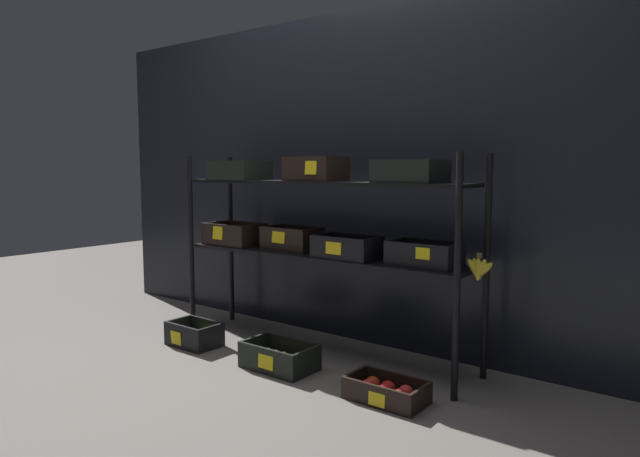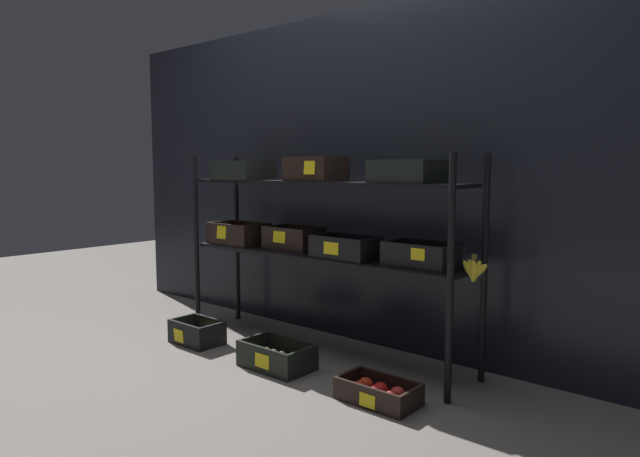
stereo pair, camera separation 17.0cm
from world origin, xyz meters
The scene contains 6 objects.
ground_plane centered at (0.00, 0.00, 0.00)m, with size 10.00×10.00×0.00m, color #605B56.
storefront_wall centered at (0.00, 0.37, 0.98)m, with size 4.19×0.12×1.96m, color black.
display_rack centered at (-0.01, -0.01, 0.75)m, with size 1.92×0.37×1.12m.
crate_ground_apple_green centered at (-0.66, -0.36, 0.05)m, with size 0.31×0.21×0.14m.
crate_ground_kiwi centered at (0.00, -0.35, 0.05)m, with size 0.38×0.24×0.14m.
crate_ground_apple_red centered at (0.66, -0.36, 0.04)m, with size 0.36×0.21×0.10m.
Camera 2 is at (2.06, -2.40, 1.05)m, focal length 32.11 mm.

